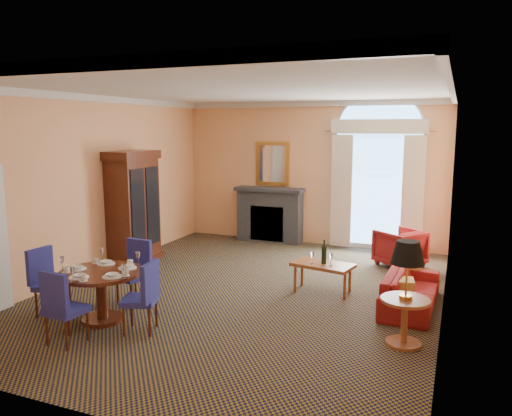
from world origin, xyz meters
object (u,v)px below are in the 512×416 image
at_px(side_table, 406,280).
at_px(armchair, 400,248).
at_px(dining_table, 101,283).
at_px(armoire, 133,209).
at_px(sofa, 411,290).
at_px(coffee_table, 323,265).

bearing_deg(side_table, armchair, 97.17).
distance_m(dining_table, armchair, 5.59).
height_order(armoire, dining_table, armoire).
distance_m(armchair, side_table, 3.68).
height_order(armoire, side_table, armoire).
xyz_separation_m(dining_table, armchair, (3.45, 4.40, -0.18)).
distance_m(armoire, side_table, 5.66).
height_order(dining_table, sofa, dining_table).
distance_m(sofa, armchair, 2.26).
xyz_separation_m(armchair, side_table, (0.45, -3.62, 0.47)).
bearing_deg(armoire, dining_table, -62.48).
height_order(armoire, armchair, armoire).
xyz_separation_m(sofa, coffee_table, (-1.37, 0.14, 0.19)).
bearing_deg(armoire, coffee_table, -5.76).
height_order(armchair, coffee_table, coffee_table).
bearing_deg(sofa, coffee_table, 86.04).
xyz_separation_m(armoire, side_table, (5.32, -1.93, -0.23)).
relative_size(dining_table, side_table, 0.89).
bearing_deg(side_table, coffee_table, 132.85).
relative_size(dining_table, armchair, 1.44).
relative_size(armoire, sofa, 1.24).
xyz_separation_m(dining_table, coffee_table, (2.49, 2.31, -0.09)).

